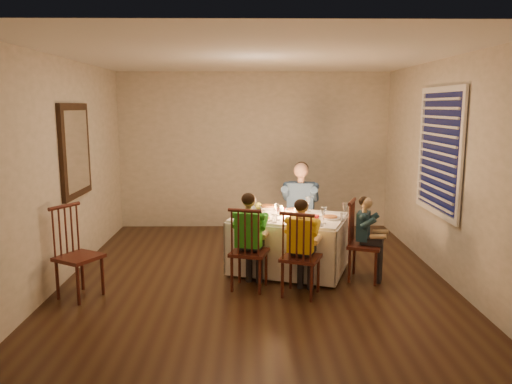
{
  "coord_description": "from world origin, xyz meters",
  "views": [
    {
      "loc": [
        -0.07,
        -5.87,
        2.04
      ],
      "look_at": [
        0.01,
        0.15,
        1.0
      ],
      "focal_mm": 35.0,
      "sensor_mm": 36.0,
      "label": 1
    }
  ],
  "objects_px": {
    "chair_end": "(364,280)",
    "child_green": "(249,288)",
    "chair_near_left": "(249,288)",
    "chair_extra": "(81,297)",
    "child_teal": "(364,280)",
    "adult": "(300,254)",
    "dining_table": "(289,232)",
    "child_yellow": "(300,295)",
    "chair_adult": "(300,254)",
    "chair_near_right": "(300,295)",
    "serving_bowl": "(268,208)"
  },
  "relations": [
    {
      "from": "dining_table",
      "to": "chair_extra",
      "type": "distance_m",
      "value": 2.51
    },
    {
      "from": "chair_near_right",
      "to": "child_yellow",
      "type": "bearing_deg",
      "value": -0.0
    },
    {
      "from": "chair_end",
      "to": "dining_table",
      "type": "bearing_deg",
      "value": 90.08
    },
    {
      "from": "adult",
      "to": "chair_near_left",
      "type": "bearing_deg",
      "value": -105.8
    },
    {
      "from": "serving_bowl",
      "to": "dining_table",
      "type": "bearing_deg",
      "value": -54.71
    },
    {
      "from": "chair_adult",
      "to": "chair_end",
      "type": "relative_size",
      "value": 1.0
    },
    {
      "from": "adult",
      "to": "child_yellow",
      "type": "relative_size",
      "value": 1.2
    },
    {
      "from": "chair_near_left",
      "to": "child_yellow",
      "type": "bearing_deg",
      "value": 174.84
    },
    {
      "from": "dining_table",
      "to": "child_yellow",
      "type": "relative_size",
      "value": 1.49
    },
    {
      "from": "chair_near_left",
      "to": "chair_extra",
      "type": "height_order",
      "value": "chair_extra"
    },
    {
      "from": "chair_near_left",
      "to": "chair_extra",
      "type": "relative_size",
      "value": 0.95
    },
    {
      "from": "adult",
      "to": "serving_bowl",
      "type": "relative_size",
      "value": 5.99
    },
    {
      "from": "dining_table",
      "to": "chair_near_left",
      "type": "xyz_separation_m",
      "value": [
        -0.49,
        -0.61,
        -0.5
      ]
    },
    {
      "from": "child_yellow",
      "to": "child_teal",
      "type": "height_order",
      "value": "child_yellow"
    },
    {
      "from": "chair_extra",
      "to": "child_yellow",
      "type": "height_order",
      "value": "child_yellow"
    },
    {
      "from": "child_green",
      "to": "serving_bowl",
      "type": "relative_size",
      "value": 5.13
    },
    {
      "from": "chair_near_left",
      "to": "chair_near_right",
      "type": "distance_m",
      "value": 0.6
    },
    {
      "from": "chair_extra",
      "to": "serving_bowl",
      "type": "distance_m",
      "value": 2.5
    },
    {
      "from": "chair_end",
      "to": "child_green",
      "type": "relative_size",
      "value": 0.87
    },
    {
      "from": "adult",
      "to": "child_green",
      "type": "height_order",
      "value": "adult"
    },
    {
      "from": "serving_bowl",
      "to": "chair_end",
      "type": "bearing_deg",
      "value": -31.61
    },
    {
      "from": "chair_near_right",
      "to": "chair_adult",
      "type": "bearing_deg",
      "value": -73.69
    },
    {
      "from": "adult",
      "to": "dining_table",
      "type": "bearing_deg",
      "value": -94.36
    },
    {
      "from": "dining_table",
      "to": "serving_bowl",
      "type": "relative_size",
      "value": 7.41
    },
    {
      "from": "dining_table",
      "to": "chair_extra",
      "type": "height_order",
      "value": "dining_table"
    },
    {
      "from": "chair_near_left",
      "to": "adult",
      "type": "bearing_deg",
      "value": -102.87
    },
    {
      "from": "chair_near_left",
      "to": "chair_extra",
      "type": "distance_m",
      "value": 1.84
    },
    {
      "from": "dining_table",
      "to": "chair_end",
      "type": "height_order",
      "value": "dining_table"
    },
    {
      "from": "chair_near_right",
      "to": "child_teal",
      "type": "xyz_separation_m",
      "value": [
        0.81,
        0.48,
        0.0
      ]
    },
    {
      "from": "dining_table",
      "to": "child_teal",
      "type": "xyz_separation_m",
      "value": [
        0.87,
        -0.34,
        -0.5
      ]
    },
    {
      "from": "chair_near_left",
      "to": "child_teal",
      "type": "relative_size",
      "value": 0.95
    },
    {
      "from": "chair_adult",
      "to": "child_teal",
      "type": "relative_size",
      "value": 0.95
    },
    {
      "from": "chair_near_right",
      "to": "chair_extra",
      "type": "relative_size",
      "value": 0.95
    },
    {
      "from": "chair_end",
      "to": "serving_bowl",
      "type": "distance_m",
      "value": 1.5
    },
    {
      "from": "chair_near_right",
      "to": "adult",
      "type": "bearing_deg",
      "value": -73.69
    },
    {
      "from": "serving_bowl",
      "to": "chair_adult",
      "type": "bearing_deg",
      "value": 37.79
    },
    {
      "from": "chair_end",
      "to": "child_green",
      "type": "xyz_separation_m",
      "value": [
        -1.37,
        -0.27,
        0.0
      ]
    },
    {
      "from": "chair_end",
      "to": "chair_extra",
      "type": "relative_size",
      "value": 0.95
    },
    {
      "from": "dining_table",
      "to": "chair_adult",
      "type": "distance_m",
      "value": 0.89
    },
    {
      "from": "chair_extra",
      "to": "chair_adult",
      "type": "bearing_deg",
      "value": -28.4
    },
    {
      "from": "chair_adult",
      "to": "adult",
      "type": "height_order",
      "value": "adult"
    },
    {
      "from": "chair_end",
      "to": "child_teal",
      "type": "relative_size",
      "value": 0.95
    },
    {
      "from": "child_green",
      "to": "child_teal",
      "type": "xyz_separation_m",
      "value": [
        1.37,
        0.27,
        0.0
      ]
    },
    {
      "from": "child_green",
      "to": "chair_near_right",
      "type": "bearing_deg",
      "value": 174.84
    },
    {
      "from": "child_teal",
      "to": "chair_adult",
      "type": "bearing_deg",
      "value": 53.64
    },
    {
      "from": "chair_adult",
      "to": "child_green",
      "type": "xyz_separation_m",
      "value": [
        -0.71,
        -1.32,
        0.0
      ]
    },
    {
      "from": "chair_extra",
      "to": "child_teal",
      "type": "distance_m",
      "value": 3.23
    },
    {
      "from": "chair_end",
      "to": "child_yellow",
      "type": "height_order",
      "value": "child_yellow"
    },
    {
      "from": "dining_table",
      "to": "chair_near_left",
      "type": "height_order",
      "value": "dining_table"
    },
    {
      "from": "chair_end",
      "to": "chair_adult",
      "type": "bearing_deg",
      "value": 53.64
    }
  ]
}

